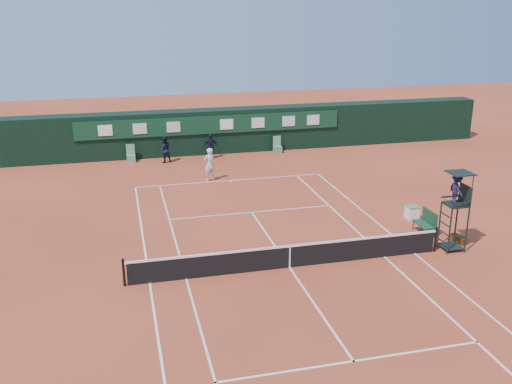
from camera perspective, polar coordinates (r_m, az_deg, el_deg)
ground at (r=22.87m, az=3.37°, el=-7.55°), size 90.00×90.00×0.00m
court_lines at (r=22.87m, az=3.37°, el=-7.53°), size 11.05×23.85×0.01m
tennis_net at (r=22.65m, az=3.39°, el=-6.39°), size 12.90×0.10×1.10m
back_wall at (r=39.75m, az=-4.60°, el=6.11°), size 40.00×1.65×3.00m
linesman_chair_left at (r=38.32m, az=-12.39°, el=3.43°), size 0.55×0.50×1.15m
linesman_chair_right at (r=39.79m, az=2.16°, el=4.41°), size 0.55×0.50×1.15m
umpire_chair at (r=24.92m, az=19.42°, el=-0.27°), size 0.96×0.95×3.42m
player_bench at (r=26.92m, az=16.69°, el=-2.82°), size 0.56×1.20×1.10m
tennis_bag at (r=26.58m, az=19.62°, el=-4.46°), size 0.50×0.84×0.29m
cooler at (r=28.65m, az=15.34°, el=-1.97°), size 0.57×0.57×0.65m
tennis_ball at (r=27.66m, az=0.66°, el=-2.66°), size 0.08×0.08×0.08m
player at (r=33.40m, az=-4.66°, el=2.76°), size 0.84×0.68×1.98m
ball_kid_left at (r=37.65m, az=-9.13°, el=4.22°), size 0.97×0.83×1.74m
ball_kid_right at (r=38.27m, az=-4.54°, el=4.59°), size 1.00×0.47×1.68m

